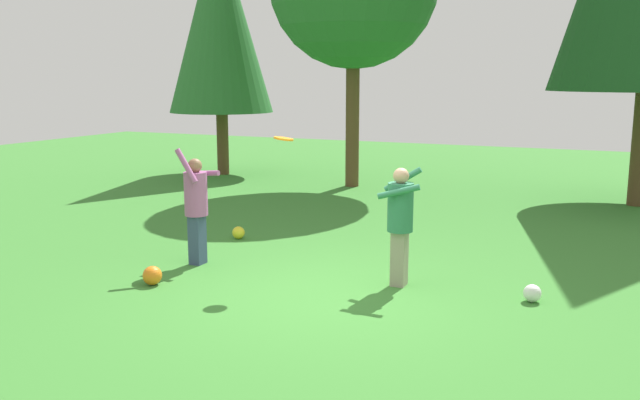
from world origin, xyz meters
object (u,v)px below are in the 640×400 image
Objects in this scene: ball_white at (532,293)px; ball_orange at (152,275)px; person_thrower at (196,202)px; ball_yellow at (238,233)px; frisbee at (284,139)px; person_catcher at (400,217)px; tree_far_left at (219,19)px.

ball_orange is at bearing -163.93° from ball_white.
person_thrower is 1.38m from ball_orange.
frisbee is at bearing -43.48° from ball_yellow.
person_catcher is at bearing -22.58° from ball_yellow.
ball_white is 4.91m from ball_orange.
tree_far_left reaches higher than person_thrower.
ball_yellow is 0.98× the size of ball_white.
frisbee reaches higher than person_catcher.
ball_white is at bearing -39.99° from tree_far_left.
ball_yellow is 5.20m from ball_white.
person_thrower is 1.78m from frisbee.
ball_yellow is at bearing -32.47° from person_catcher.
frisbee reaches higher than ball_yellow.
ball_white is 0.03× the size of tree_far_left.
ball_white is (5.02, -1.36, 0.00)m from ball_yellow.
ball_yellow is at bearing 101.31° from person_thrower.
person_thrower is 1.10× the size of person_catcher.
frisbee is 1.39× the size of ball_orange.
person_catcher is 7.17× the size of ball_white.
person_thrower is 1.82m from ball_yellow.
tree_far_left reaches higher than person_catcher.
person_thrower is 4.87× the size of frisbee.
ball_white is at bearing 5.15° from frisbee.
tree_far_left is (-7.79, 7.99, 3.39)m from person_catcher.
person_thrower is 7.89× the size of ball_white.
person_catcher is 11.67m from tree_far_left.
tree_far_left reaches higher than ball_white.
person_catcher is at bearing 9.89° from frisbee.
tree_far_left reaches higher than ball_yellow.
ball_white is at bearing 16.07° from ball_orange.
frisbee is at bearing -53.03° from tree_far_left.
ball_yellow is 0.03× the size of tree_far_left.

